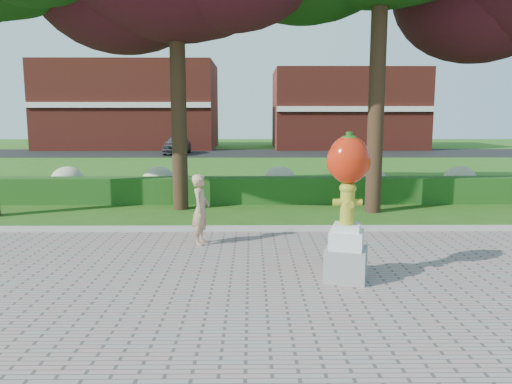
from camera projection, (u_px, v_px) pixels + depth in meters
ground at (248, 272)px, 8.67m from camera, size 100.00×100.00×0.00m
curb at (249, 229)px, 11.62m from camera, size 40.00×0.18×0.15m
lawn_hedge at (249, 190)px, 15.53m from camera, size 24.00×0.70×0.80m
hydrangea_row at (267, 181)px, 16.50m from camera, size 20.10×1.10×0.99m
street at (250, 153)px, 36.34m from camera, size 50.00×8.00×0.02m
building_left at (131, 106)px, 41.65m from camera, size 14.00×8.00×7.00m
building_right at (346, 110)px, 41.86m from camera, size 12.00×8.00×6.40m
hydrant_sculpture at (347, 203)px, 7.99m from camera, size 0.81×0.81×2.41m
woman at (201, 209)px, 10.33m from camera, size 0.42×0.58×1.47m
parked_car at (177, 144)px, 35.10m from camera, size 1.70×3.96×1.33m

